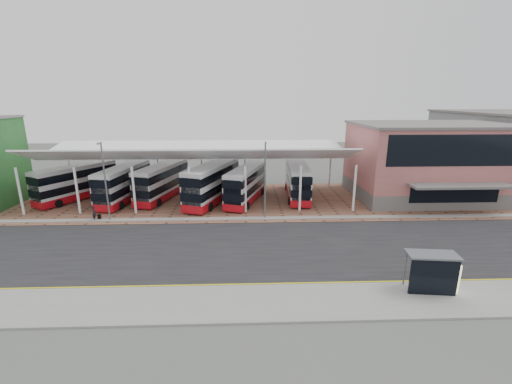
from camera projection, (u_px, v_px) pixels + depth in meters
ground at (246, 244)px, 29.65m from camera, size 140.00×140.00×0.00m
road at (246, 249)px, 28.68m from camera, size 120.00×14.00×0.02m
forecourt at (262, 200)px, 42.23m from camera, size 72.00×16.00×0.06m
sidewalk at (247, 303)px, 20.96m from camera, size 120.00×4.00×0.14m
north_kerb at (246, 219)px, 35.60m from camera, size 120.00×0.80×0.14m
yellow_line_near at (247, 286)px, 22.90m from camera, size 120.00×0.12×0.01m
yellow_line_far at (247, 284)px, 23.19m from camera, size 120.00×0.12×0.01m
canopy at (195, 153)px, 41.33m from camera, size 37.00×11.63×7.07m
terminal at (429, 161)px, 42.61m from camera, size 18.40×14.40×9.25m
lamp_west at (105, 180)px, 34.05m from camera, size 0.16×0.90×8.07m
lamp_east at (265, 178)px, 34.60m from camera, size 0.16×0.90×8.07m
bus_0 at (76, 183)px, 42.03m from camera, size 7.21×9.98×4.21m
bus_1 at (124, 184)px, 41.39m from camera, size 3.92×10.51×4.23m
bus_2 at (162, 182)px, 42.47m from camera, size 4.98×10.50×4.22m
bus_3 at (213, 183)px, 41.00m from camera, size 6.14×11.29×4.57m
bus_4 at (246, 185)px, 41.25m from camera, size 5.32×10.25×4.13m
bus_5 at (297, 181)px, 42.90m from camera, size 3.03×10.37×4.22m
pedestrian at (94, 213)px, 34.92m from camera, size 0.54×0.66×1.56m
suitcase at (99, 217)px, 35.31m from camera, size 0.32×0.23×0.55m
bus_shelter at (437, 270)px, 21.60m from camera, size 3.32×1.82×2.55m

